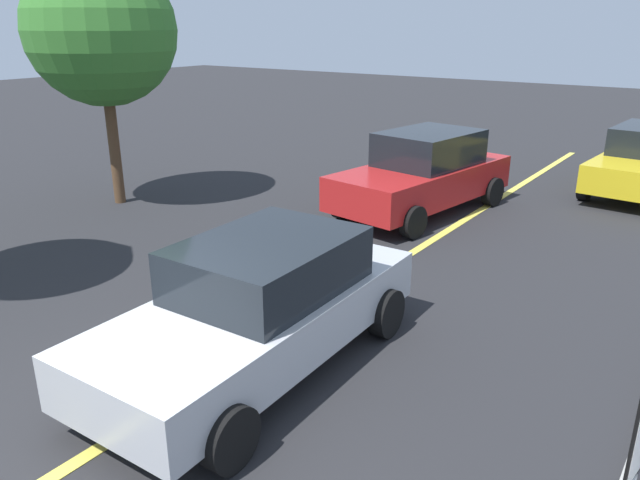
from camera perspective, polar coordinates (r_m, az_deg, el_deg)
ground_plane at (r=6.65m, az=-17.92°, el=-16.86°), size 80.00×80.00×0.00m
lane_marking_centre at (r=8.42m, az=-1.45°, el=-7.50°), size 28.00×0.16×0.01m
car_silver_approaching at (r=7.10m, az=-5.55°, el=-6.06°), size 4.49×2.11×1.54m
car_red_far_lane at (r=13.16m, az=9.68°, el=6.23°), size 4.64×2.48×1.71m
tree_left_verge at (r=14.09m, az=-19.87°, el=18.00°), size 3.13×3.13×5.28m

